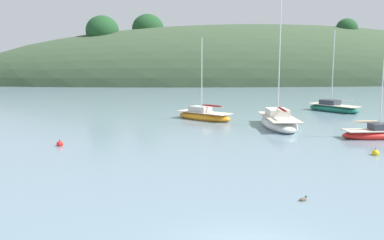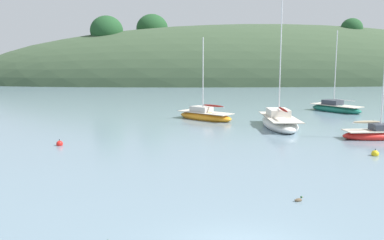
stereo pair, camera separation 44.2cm
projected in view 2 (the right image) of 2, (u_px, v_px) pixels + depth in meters
far_shoreline_hill at (268, 82)px, 104.86m from camera, size 150.00×36.00×31.75m
sailboat_orange_cutter at (336, 108)px, 46.28m from camera, size 5.02×6.49×9.23m
sailboat_white_near at (377, 134)px, 30.46m from camera, size 5.22×1.79×6.10m
sailboat_teal_outer at (205, 116)px, 40.21m from camera, size 5.82×5.82×8.14m
sailboat_navy_dinghy at (279, 122)px, 35.53m from camera, size 3.22×7.96×11.07m
mooring_buoy_channel at (375, 154)px, 25.09m from camera, size 0.44×0.44×0.54m
mooring_buoy_inner at (60, 144)px, 28.06m from camera, size 0.44×0.44×0.54m
mooring_buoy_outer at (373, 123)px, 36.96m from camera, size 0.44×0.44×0.54m
duck_lone_right at (299, 200)px, 17.04m from camera, size 0.42×0.28×0.24m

